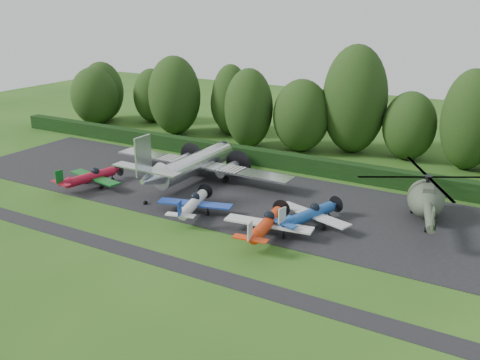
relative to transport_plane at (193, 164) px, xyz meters
The scene contains 21 objects.
ground 13.67m from the transport_plane, 58.19° to the right, with size 160.00×160.00×0.00m, color #234C15.
apron 7.56m from the transport_plane, 11.73° to the right, with size 70.00×18.00×0.01m, color black.
taxiway_verge 18.99m from the transport_plane, 67.84° to the right, with size 70.00×2.00×0.00m, color black.
hedgerow 12.07m from the transport_plane, 53.22° to the left, with size 90.00×1.60×2.00m, color black.
transport_plane is the anchor object (origin of this frame).
light_plane_red 11.46m from the transport_plane, 139.65° to the right, with size 7.68×8.08×2.95m.
light_plane_white 10.17m from the transport_plane, 55.36° to the right, with size 7.41×7.79×2.85m.
light_plane_orange 17.08m from the transport_plane, 33.31° to the right, with size 8.04×8.46×3.09m.
light_plane_blue 17.48m from the transport_plane, 17.66° to the right, with size 7.69×8.09×2.96m.
helicopter 25.42m from the transport_plane, ahead, with size 13.20×15.46×4.25m.
tree_0 19.11m from the transport_plane, 73.55° to the left, with size 7.71×7.71×9.86m.
tree_1 33.63m from the transport_plane, 38.14° to the left, with size 6.86×6.86×12.30m.
tree_3 23.53m from the transport_plane, 131.39° to the left, with size 7.94×7.94×11.94m.
tree_4 16.72m from the transport_plane, 96.27° to the left, with size 6.74×6.74×11.06m.
tree_5 28.74m from the transport_plane, 48.31° to the left, with size 6.81×6.81×8.89m.
tree_6 24.89m from the transport_plane, 110.89° to the left, with size 6.30×6.30×8.73m.
tree_7 32.62m from the transport_plane, 136.77° to the left, with size 6.19×6.19×8.98m.
tree_8 37.30m from the transport_plane, 149.00° to the left, with size 7.14×7.14×9.94m.
tree_9 24.61m from the transport_plane, 60.89° to the left, with size 8.59×8.59×14.47m.
tree_12 35.07m from the transport_plane, 152.19° to the left, with size 7.70×7.70×9.41m.
tree_13 22.65m from the transport_plane, 109.73° to the left, with size 5.80×5.80×10.76m.
Camera 1 is at (26.56, -36.35, 20.13)m, focal length 40.00 mm.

